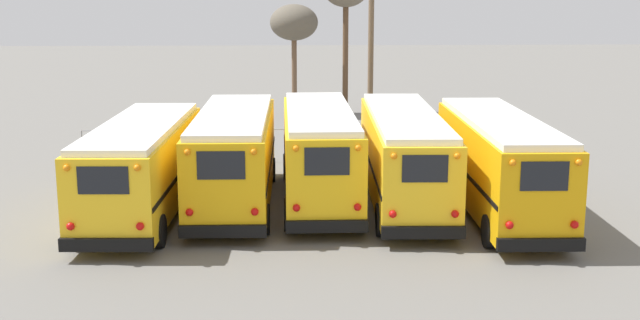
{
  "coord_description": "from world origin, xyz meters",
  "views": [
    {
      "loc": [
        -0.97,
        -26.42,
        7.23
      ],
      "look_at": [
        0.0,
        -0.22,
        1.63
      ],
      "focal_mm": 45.0,
      "sensor_mm": 36.0,
      "label": 1
    }
  ],
  "objects": [
    {
      "name": "school_bus_1",
      "position": [
        -2.9,
        0.17,
        1.74
      ],
      "size": [
        2.63,
        9.48,
        3.22
      ],
      "color": "#EAAA0F",
      "rests_on": "ground"
    },
    {
      "name": "fence_line",
      "position": [
        -0.0,
        7.16,
        0.99
      ],
      "size": [
        19.64,
        0.06,
        1.42
      ],
      "color": "#939399",
      "rests_on": "ground"
    },
    {
      "name": "school_bus_3",
      "position": [
        2.9,
        0.3,
        1.71
      ],
      "size": [
        2.71,
        10.59,
        3.14
      ],
      "color": "yellow",
      "rests_on": "ground"
    },
    {
      "name": "ground_plane",
      "position": [
        0.0,
        0.0,
        0.0
      ],
      "size": [
        160.0,
        160.0,
        0.0
      ],
      "primitive_type": "plane",
      "color": "#66635E"
    },
    {
      "name": "bare_tree_1",
      "position": [
        -0.74,
        20.18,
        5.29
      ],
      "size": [
        2.76,
        2.76,
        6.41
      ],
      "color": "brown",
      "rests_on": "ground"
    },
    {
      "name": "school_bus_0",
      "position": [
        -5.79,
        -0.95,
        1.66
      ],
      "size": [
        2.85,
        9.62,
        3.05
      ],
      "color": "yellow",
      "rests_on": "ground"
    },
    {
      "name": "school_bus_4",
      "position": [
        5.79,
        -1.16,
        1.73
      ],
      "size": [
        2.56,
        10.0,
        3.19
      ],
      "color": "#E5A00C",
      "rests_on": "ground"
    },
    {
      "name": "school_bus_2",
      "position": [
        0.0,
        0.44,
        1.77
      ],
      "size": [
        2.55,
        9.49,
        3.25
      ],
      "color": "yellow",
      "rests_on": "ground"
    },
    {
      "name": "utility_pole",
      "position": [
        2.73,
        10.49,
        4.82
      ],
      "size": [
        1.8,
        0.26,
        9.26
      ],
      "color": "brown",
      "rests_on": "ground"
    }
  ]
}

